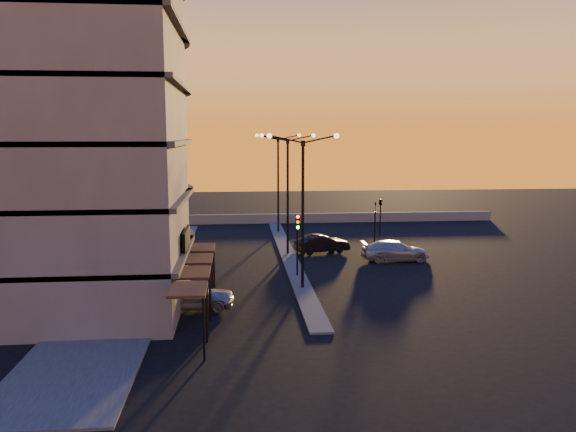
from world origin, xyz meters
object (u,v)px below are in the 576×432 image
(car_hatchback, at_px, (191,295))
(car_wagon, at_px, (395,251))
(traffic_light_main, at_px, (298,235))
(car_sedan, at_px, (322,244))
(streetlamp_mid, at_px, (288,184))

(car_hatchback, relative_size, car_wagon, 0.90)
(traffic_light_main, distance_m, car_wagon, 9.27)
(car_hatchback, xyz_separation_m, car_wagon, (14.41, 10.56, -0.04))
(traffic_light_main, relative_size, car_hatchback, 0.91)
(car_hatchback, bearing_deg, car_sedan, -31.17)
(streetlamp_mid, height_order, car_sedan, streetlamp_mid)
(streetlamp_mid, distance_m, traffic_light_main, 7.62)
(car_wagon, bearing_deg, car_sedan, 58.09)
(car_hatchback, height_order, car_sedan, car_hatchback)
(streetlamp_mid, relative_size, traffic_light_main, 2.24)
(car_wagon, bearing_deg, traffic_light_main, 120.79)
(car_hatchback, bearing_deg, streetlamp_mid, -23.39)
(streetlamp_mid, bearing_deg, traffic_light_main, -90.00)
(traffic_light_main, distance_m, car_sedan, 8.54)
(streetlamp_mid, xyz_separation_m, car_hatchback, (-6.50, -13.34, -4.80))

